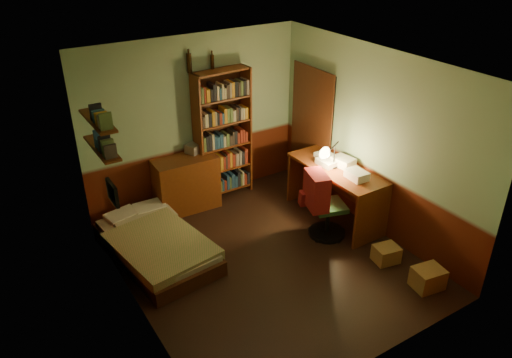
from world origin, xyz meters
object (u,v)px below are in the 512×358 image
desk_lamp (335,146)px  cardboard_box_a (428,278)px  bed (155,238)px  desk (335,193)px  dresser (186,184)px  mini_stereo (195,148)px  office_chair (329,203)px  cardboard_box_b (386,254)px  bookshelf (223,135)px

desk_lamp → cardboard_box_a: 2.15m
bed → desk: size_ratio=1.17×
dresser → desk: size_ratio=0.61×
desk_lamp → cardboard_box_a: size_ratio=1.83×
mini_stereo → desk_lamp: 2.12m
office_chair → cardboard_box_b: size_ratio=3.31×
dresser → office_chair: bearing=-49.6°
desk_lamp → cardboard_box_b: size_ratio=2.09×
cardboard_box_b → office_chair: bearing=106.3°
cardboard_box_b → cardboard_box_a: bearing=-85.5°
office_chair → cardboard_box_b: office_chair is taller
desk_lamp → cardboard_box_a: desk_lamp is taller
cardboard_box_a → bookshelf: bearing=106.2°
dresser → cardboard_box_b: 3.12m
bookshelf → office_chair: bearing=-74.1°
bed → desk_lamp: (2.58, -0.50, 0.90)m
desk → bed: bearing=168.1°
bed → desk: (2.63, -0.53, 0.15)m
mini_stereo → bookshelf: 0.48m
cardboard_box_a → cardboard_box_b: bearing=94.5°
dresser → mini_stereo: (0.24, 0.12, 0.49)m
bookshelf → dresser: bearing=-177.3°
desk_lamp → desk: bearing=-39.6°
desk_lamp → mini_stereo: bearing=126.3°
bed → office_chair: 2.41m
dresser → desk: dresser is taller
bookshelf → cardboard_box_a: (0.98, -3.37, -0.90)m
mini_stereo → cardboard_box_a: bearing=-89.3°
mini_stereo → dresser: bearing=-174.7°
mini_stereo → cardboard_box_b: 3.20m
cardboard_box_a → mini_stereo: bearing=113.0°
bed → desk_lamp: 2.77m
desk_lamp → cardboard_box_b: (-0.06, -1.24, -1.06)m
office_chair → cardboard_box_a: size_ratio=2.90×
mini_stereo → office_chair: 2.22m
mini_stereo → bookshelf: (0.47, -0.04, 0.11)m
bookshelf → office_chair: (0.66, -1.82, -0.51)m
mini_stereo → desk_lamp: bearing=-68.6°
desk → cardboard_box_a: desk is taller
bed → cardboard_box_a: 3.50m
desk → desk_lamp: 0.75m
mini_stereo → desk_lamp: desk_lamp is taller
dresser → desk_lamp: desk_lamp is taller
mini_stereo → cardboard_box_b: mini_stereo is taller
bed → desk: 2.69m
mini_stereo → cardboard_box_b: bearing=-85.5°
bookshelf → desk_lamp: bookshelf is taller
dresser → bookshelf: 0.94m
bed → mini_stereo: mini_stereo is taller
desk → desk_lamp: bearing=147.4°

